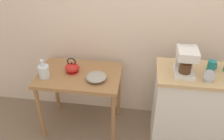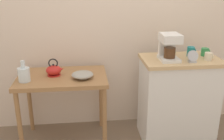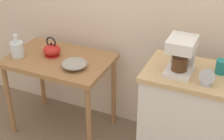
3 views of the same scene
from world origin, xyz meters
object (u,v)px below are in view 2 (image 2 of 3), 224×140
mug_tall_green (205,52)px  mug_small_cream (208,56)px  mug_dark_teal (191,52)px  coffee_maker (169,46)px  glass_carafe_vase (24,74)px  bowl_stoneware (82,75)px  teakettle (54,70)px  table_clock (193,57)px

mug_tall_green → mug_small_cream: bearing=-103.5°
mug_small_cream → mug_dark_teal: size_ratio=0.80×
coffee_maker → mug_dark_teal: bearing=18.5°
mug_small_cream → glass_carafe_vase: bearing=179.0°
glass_carafe_vase → mug_dark_teal: mug_dark_teal is taller
bowl_stoneware → teakettle: bearing=158.6°
mug_small_cream → mug_dark_teal: 0.19m
teakettle → glass_carafe_vase: bearing=-152.9°
glass_carafe_vase → table_clock: 1.59m
teakettle → mug_dark_teal: mug_dark_teal is taller
bowl_stoneware → teakettle: (-0.28, 0.11, 0.02)m
teakettle → glass_carafe_vase: glass_carafe_vase is taller
teakettle → mug_small_cream: mug_small_cream is taller
teakettle → mug_dark_teal: (1.39, -0.01, 0.15)m
mug_small_cream → mug_tall_green: 0.16m
coffee_maker → mug_tall_green: coffee_maker is taller
table_clock → mug_dark_teal: bearing=72.0°
teakettle → mug_small_cream: (1.50, -0.16, 0.14)m
bowl_stoneware → mug_small_cream: size_ratio=2.64×
bowl_stoneware → mug_tall_green: 1.27m
glass_carafe_vase → mug_tall_green: size_ratio=2.37×
mug_tall_green → teakettle: bearing=179.7°
mug_tall_green → table_clock: bearing=-136.9°
teakettle → table_clock: (1.32, -0.21, 0.15)m
teakettle → coffee_maker: 1.15m
mug_small_cream → table_clock: bearing=-164.9°
table_clock → mug_tall_green: bearing=43.1°
coffee_maker → table_clock: coffee_maker is taller
mug_dark_teal → mug_tall_green: size_ratio=1.16×
mug_small_cream → mug_dark_teal: mug_dark_teal is taller
mug_small_cream → teakettle: bearing=173.7°
bowl_stoneware → mug_dark_teal: 1.12m
mug_dark_teal → mug_tall_green: (0.15, 0.00, -0.01)m
glass_carafe_vase → mug_dark_teal: (1.64, 0.12, 0.13)m
teakettle → coffee_maker: coffee_maker is taller
mug_tall_green → coffee_maker: bearing=-167.6°
coffee_maker → table_clock: (0.20, -0.11, -0.09)m
glass_carafe_vase → mug_small_cream: 1.76m
bowl_stoneware → coffee_maker: size_ratio=0.80×
glass_carafe_vase → mug_small_cream: (1.76, -0.03, 0.12)m
mug_small_cream → table_clock: 0.19m
bowl_stoneware → coffee_maker: 0.88m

